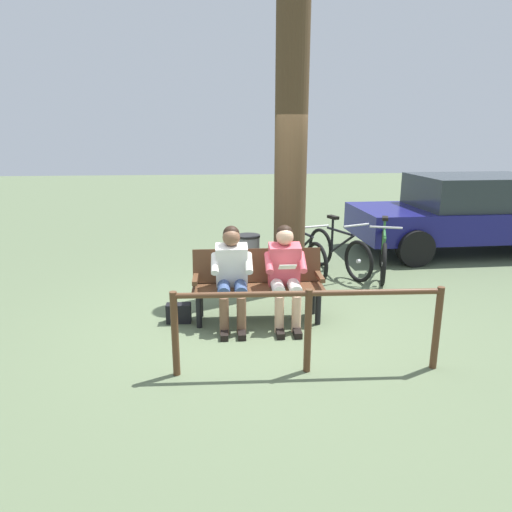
{
  "coord_description": "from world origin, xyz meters",
  "views": [
    {
      "loc": [
        0.41,
        5.27,
        2.29
      ],
      "look_at": [
        -0.08,
        -0.41,
        0.75
      ],
      "focal_mm": 32.6,
      "sensor_mm": 36.0,
      "label": 1
    }
  ],
  "objects": [
    {
      "name": "person_reading",
      "position": [
        -0.4,
        -0.02,
        0.66
      ],
      "size": [
        0.5,
        0.77,
        1.2
      ],
      "rotation": [
        0.0,
        0.0,
        -0.02
      ],
      "color": "#D84C59",
      "rests_on": "ground"
    },
    {
      "name": "bicycle_green",
      "position": [
        -2.26,
        -1.79,
        0.36
      ],
      "size": [
        0.66,
        1.61,
        0.94
      ],
      "rotation": [
        0.0,
        0.0,
        1.25
      ],
      "color": "black",
      "rests_on": "ground"
    },
    {
      "name": "litter_bin",
      "position": [
        -0.05,
        -1.42,
        0.4
      ],
      "size": [
        0.35,
        0.35,
        0.8
      ],
      "color": "slate",
      "rests_on": "ground"
    },
    {
      "name": "bench",
      "position": [
        -0.08,
        -0.19,
        0.51
      ],
      "size": [
        1.61,
        0.51,
        0.87
      ],
      "rotation": [
        0.0,
        0.0,
        -0.02
      ],
      "color": "#51331E",
      "rests_on": "ground"
    },
    {
      "name": "parked_car",
      "position": [
        -4.42,
        -3.21,
        0.77
      ],
      "size": [
        4.25,
        2.11,
        1.47
      ],
      "rotation": [
        0.0,
        0.0,
        0.03
      ],
      "color": "navy",
      "rests_on": "ground"
    },
    {
      "name": "person_companion",
      "position": [
        0.24,
        -0.03,
        0.66
      ],
      "size": [
        0.5,
        0.77,
        1.2
      ],
      "rotation": [
        0.0,
        0.0,
        -0.02
      ],
      "color": "white",
      "rests_on": "ground"
    },
    {
      "name": "tree_trunk",
      "position": [
        -0.65,
        -1.33,
        1.96
      ],
      "size": [
        0.46,
        0.46,
        3.92
      ],
      "primitive_type": "cylinder",
      "color": "#4C3823",
      "rests_on": "ground"
    },
    {
      "name": "railing_fence",
      "position": [
        -0.44,
        1.2,
        0.57
      ],
      "size": [
        2.61,
        0.15,
        0.85
      ],
      "rotation": [
        0.0,
        0.0,
        -0.03
      ],
      "color": "#51331E",
      "rests_on": "ground"
    },
    {
      "name": "handbag",
      "position": [
        0.9,
        -0.12,
        0.12
      ],
      "size": [
        0.3,
        0.15,
        0.24
      ],
      "primitive_type": "cube",
      "rotation": [
        0.0,
        0.0,
        -0.03
      ],
      "color": "black",
      "rests_on": "ground"
    },
    {
      "name": "bicycle_orange",
      "position": [
        -1.57,
        -1.97,
        0.36
      ],
      "size": [
        0.74,
        1.57,
        0.94
      ],
      "rotation": [
        0.0,
        0.0,
        1.97
      ],
      "color": "black",
      "rests_on": "ground"
    },
    {
      "name": "ground_plane",
      "position": [
        0.0,
        0.0,
        0.0
      ],
      "size": [
        40.0,
        40.0,
        0.0
      ],
      "primitive_type": "plane",
      "color": "#566647"
    },
    {
      "name": "bicycle_red",
      "position": [
        -0.95,
        -1.94,
        0.36
      ],
      "size": [
        0.62,
        1.63,
        0.94
      ],
      "rotation": [
        0.0,
        0.0,
        1.86
      ],
      "color": "black",
      "rests_on": "ground"
    }
  ]
}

